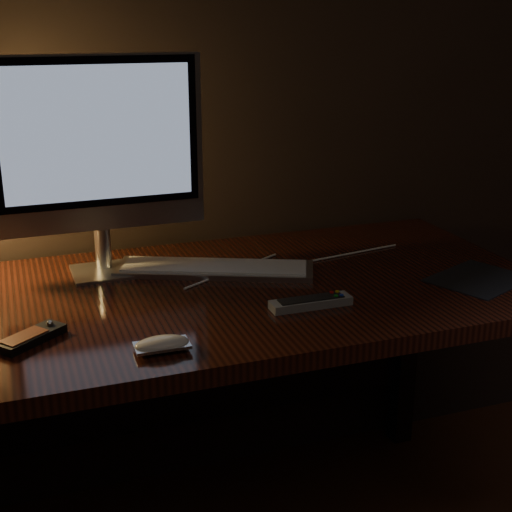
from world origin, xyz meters
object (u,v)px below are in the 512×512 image
object	(u,v)px
mouse	(162,346)
desk	(200,330)
monitor	(98,149)
tv_remote	(311,302)
keyboard	(215,268)
media_remote	(31,337)

from	to	relation	value
mouse	desk	bearing A→B (deg)	65.49
desk	monitor	world-z (taller)	monitor
monitor	tv_remote	size ratio (longest dim) A/B	2.86
keyboard	monitor	bearing A→B (deg)	-173.41
media_remote	tv_remote	bearing A→B (deg)	-40.13
desk	tv_remote	bearing A→B (deg)	-52.23
monitor	mouse	xyz separation A→B (m)	(0.04, -0.47, -0.30)
keyboard	tv_remote	world-z (taller)	tv_remote
desk	mouse	world-z (taller)	mouse
keyboard	mouse	size ratio (longest dim) A/B	4.67
desk	tv_remote	distance (m)	0.34
keyboard	media_remote	xyz separation A→B (m)	(-0.45, -0.27, 0.00)
desk	keyboard	size ratio (longest dim) A/B	3.30
keyboard	media_remote	world-z (taller)	media_remote
tv_remote	media_remote	bearing A→B (deg)	178.11
desk	mouse	bearing A→B (deg)	-115.38
monitor	media_remote	xyz separation A→B (m)	(-0.19, -0.34, -0.30)
monitor	keyboard	distance (m)	0.40
monitor	desk	bearing A→B (deg)	-32.57
desk	media_remote	bearing A→B (deg)	-150.75
monitor	tv_remote	world-z (taller)	monitor
desk	keyboard	distance (m)	0.16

